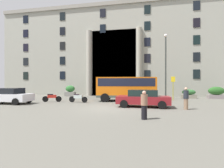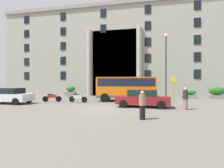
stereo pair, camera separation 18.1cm
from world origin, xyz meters
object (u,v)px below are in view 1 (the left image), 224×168
at_px(hedge_planter_far_west, 143,93).
at_px(hedge_planter_west, 189,94).
at_px(orange_minibus, 126,87).
at_px(bus_stop_sign, 173,86).
at_px(parked_coupe_end, 9,96).
at_px(hedge_planter_far_east, 216,93).
at_px(pedestrian_child_trailing, 144,105).
at_px(lamppost_plaza_centre, 166,61).
at_px(pedestrian_man_red_shirt, 186,98).
at_px(motorcycle_far_end, 52,98).
at_px(parked_sedan_second, 143,98).
at_px(hedge_planter_east, 70,91).
at_px(motorcycle_near_kerb, 78,98).

xyz_separation_m(hedge_planter_far_west, hedge_planter_west, (5.79, -0.25, -0.06)).
bearing_deg(orange_minibus, hedge_planter_far_west, 64.83).
height_order(bus_stop_sign, parked_coupe_end, bus_stop_sign).
distance_m(orange_minibus, bus_stop_sign, 5.45).
height_order(hedge_planter_west, hedge_planter_far_east, hedge_planter_far_east).
relative_size(hedge_planter_far_west, pedestrian_child_trailing, 1.14).
bearing_deg(lamppost_plaza_centre, pedestrian_man_red_shirt, -87.68).
bearing_deg(pedestrian_child_trailing, motorcycle_far_end, -155.65).
relative_size(pedestrian_child_trailing, lamppost_plaza_centre, 0.19).
distance_m(pedestrian_man_red_shirt, lamppost_plaza_centre, 9.27).
bearing_deg(parked_sedan_second, motorcycle_far_end, 170.23).
relative_size(orange_minibus, hedge_planter_east, 3.95).
height_order(orange_minibus, parked_sedan_second, orange_minibus).
distance_m(parked_coupe_end, pedestrian_man_red_shirt, 15.62).
height_order(orange_minibus, bus_stop_sign, bus_stop_sign).
bearing_deg(parked_sedan_second, pedestrian_child_trailing, -86.83).
relative_size(hedge_planter_far_east, parked_sedan_second, 0.47).
xyz_separation_m(hedge_planter_west, pedestrian_man_red_shirt, (-2.72, -9.87, 0.25)).
distance_m(bus_stop_sign, pedestrian_man_red_shirt, 6.80).
height_order(hedge_planter_east, pedestrian_man_red_shirt, same).
height_order(orange_minibus, motorcycle_far_end, orange_minibus).
bearing_deg(bus_stop_sign, parked_coupe_end, -158.87).
relative_size(bus_stop_sign, hedge_planter_far_west, 1.55).
relative_size(orange_minibus, hedge_planter_far_west, 3.67).
relative_size(orange_minibus, hedge_planter_far_east, 3.19).
relative_size(bus_stop_sign, hedge_planter_west, 1.55).
height_order(hedge_planter_west, motorcycle_near_kerb, hedge_planter_west).
bearing_deg(orange_minibus, pedestrian_child_trailing, -83.64).
bearing_deg(pedestrian_man_red_shirt, bus_stop_sign, -76.46).
relative_size(motorcycle_far_end, motorcycle_near_kerb, 0.94).
height_order(motorcycle_near_kerb, pedestrian_child_trailing, pedestrian_child_trailing).
bearing_deg(orange_minibus, parked_sedan_second, -72.29).
height_order(hedge_planter_east, hedge_planter_far_east, hedge_planter_east).
bearing_deg(hedge_planter_east, motorcycle_far_end, -79.51).
height_order(pedestrian_child_trailing, pedestrian_man_red_shirt, pedestrian_man_red_shirt).
height_order(orange_minibus, motorcycle_near_kerb, orange_minibus).
bearing_deg(hedge_planter_east, pedestrian_man_red_shirt, -36.52).
height_order(motorcycle_near_kerb, lamppost_plaza_centre, lamppost_plaza_centre).
bearing_deg(parked_coupe_end, hedge_planter_east, 78.13).
xyz_separation_m(orange_minibus, parked_coupe_end, (-10.69, -4.38, -0.80)).
xyz_separation_m(pedestrian_child_trailing, lamppost_plaza_centre, (2.72, 12.42, 3.91)).
distance_m(hedge_planter_far_west, motorcycle_near_kerb, 9.78).
bearing_deg(pedestrian_man_red_shirt, orange_minibus, -29.83).
bearing_deg(pedestrian_man_red_shirt, hedge_planter_far_east, -105.42).
bearing_deg(hedge_planter_east, orange_minibus, -30.51).
xyz_separation_m(orange_minibus, lamppost_plaza_centre, (4.57, 3.43, 3.11)).
relative_size(orange_minibus, pedestrian_man_red_shirt, 3.94).
height_order(motorcycle_far_end, pedestrian_man_red_shirt, pedestrian_man_red_shirt).
bearing_deg(bus_stop_sign, pedestrian_man_red_shirt, -92.09).
bearing_deg(motorcycle_far_end, hedge_planter_east, 86.07).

